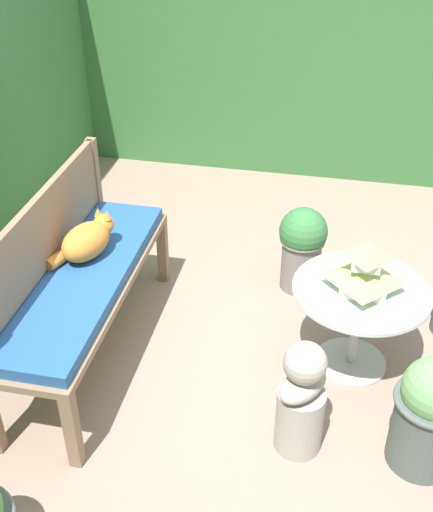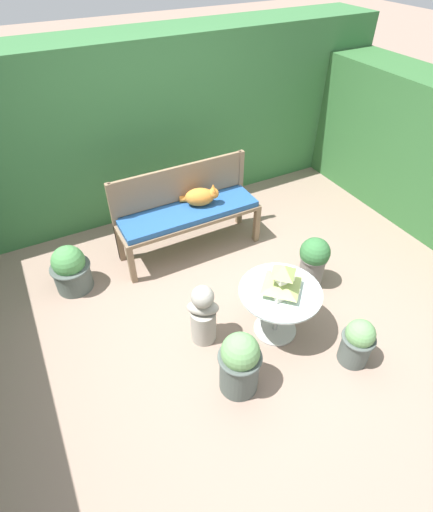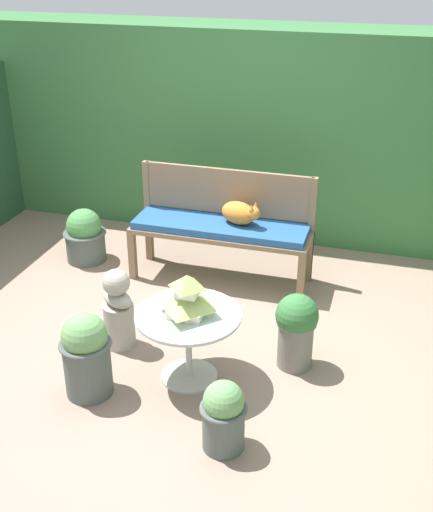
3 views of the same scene
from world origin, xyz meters
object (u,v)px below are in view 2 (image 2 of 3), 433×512
(potted_plant_table_far, at_px, (240,363))
(potted_plant_hedge_corner, at_px, (358,342))
(potted_plant_path_edge, at_px, (313,260))
(cat, at_px, (201,197))
(potted_plant_bench_right, at_px, (71,269))
(patio_table, at_px, (279,299))
(pagoda_birdhouse, at_px, (282,280))
(garden_bust, at_px, (203,315))
(garden_bench, at_px, (189,216))

(potted_plant_table_far, xyz_separation_m, potted_plant_hedge_corner, (1.00, -0.24, -0.07))
(potted_plant_path_edge, bearing_deg, potted_plant_table_far, -151.22)
(cat, distance_m, potted_plant_hedge_corner, 2.13)
(cat, relative_size, potted_plant_bench_right, 0.75)
(potted_plant_hedge_corner, bearing_deg, patio_table, 125.36)
(pagoda_birdhouse, relative_size, potted_plant_path_edge, 0.55)
(patio_table, height_order, garden_bust, garden_bust)
(pagoda_birdhouse, relative_size, potted_plant_hedge_corner, 0.66)
(garden_bench, xyz_separation_m, pagoda_birdhouse, (0.19, -1.43, 0.17))
(potted_plant_table_far, bearing_deg, potted_plant_bench_right, 117.36)
(potted_plant_hedge_corner, bearing_deg, garden_bench, 106.70)
(pagoda_birdhouse, bearing_deg, potted_plant_table_far, -150.22)
(garden_bust, distance_m, potted_plant_bench_right, 1.49)
(cat, relative_size, garden_bust, 0.61)
(potted_plant_bench_right, bearing_deg, patio_table, -43.59)
(garden_bench, relative_size, garden_bust, 2.48)
(potted_plant_table_far, height_order, potted_plant_hedge_corner, potted_plant_table_far)
(cat, height_order, potted_plant_path_edge, cat)
(potted_plant_path_edge, bearing_deg, pagoda_birdhouse, -152.12)
(cat, bearing_deg, pagoda_birdhouse, -68.78)
(pagoda_birdhouse, relative_size, potted_plant_bench_right, 0.61)
(cat, bearing_deg, potted_plant_bench_right, -158.78)
(patio_table, height_order, potted_plant_table_far, potted_plant_table_far)
(pagoda_birdhouse, bearing_deg, potted_plant_hedge_corner, -54.64)
(garden_bench, xyz_separation_m, potted_plant_path_edge, (0.86, -1.08, -0.16))
(cat, height_order, patio_table, cat)
(garden_bust, bearing_deg, patio_table, 11.40)
(pagoda_birdhouse, distance_m, potted_plant_hedge_corner, 0.82)
(garden_bench, bearing_deg, garden_bust, -109.75)
(pagoda_birdhouse, relative_size, potted_plant_table_far, 0.51)
(potted_plant_bench_right, height_order, potted_plant_table_far, potted_plant_table_far)
(potted_plant_table_far, distance_m, potted_plant_path_edge, 1.44)
(potted_plant_path_edge, bearing_deg, cat, 122.23)
(cat, relative_size, pagoda_birdhouse, 1.24)
(garden_bust, distance_m, potted_plant_hedge_corner, 1.32)
(garden_bench, height_order, garden_bust, garden_bust)
(garden_bench, height_order, potted_plant_table_far, potted_plant_table_far)
(potted_plant_table_far, bearing_deg, potted_plant_hedge_corner, -13.51)
(garden_bench, relative_size, pagoda_birdhouse, 5.05)
(garden_bench, relative_size, potted_plant_table_far, 2.59)
(garden_bench, relative_size, cat, 4.07)
(potted_plant_path_edge, bearing_deg, potted_plant_hedge_corner, -105.54)
(cat, bearing_deg, garden_bench, -146.91)
(pagoda_birdhouse, xyz_separation_m, potted_plant_table_far, (-0.59, -0.34, -0.33))
(patio_table, height_order, potted_plant_path_edge, potted_plant_path_edge)
(pagoda_birdhouse, xyz_separation_m, potted_plant_path_edge, (0.67, 0.35, -0.33))
(potted_plant_table_far, bearing_deg, garden_bust, 93.20)
(garden_bust, height_order, potted_plant_path_edge, garden_bust)
(cat, height_order, garden_bust, cat)
(cat, bearing_deg, garden_bust, -95.58)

